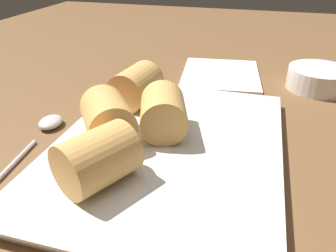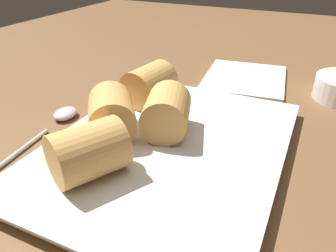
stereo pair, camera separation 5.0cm
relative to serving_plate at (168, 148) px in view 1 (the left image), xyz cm
name	(u,v)px [view 1 (the left image)]	position (x,y,z in cm)	size (l,w,h in cm)	color
table_surface	(190,148)	(-3.40, 1.78, -1.76)	(180.00, 140.00, 2.00)	brown
serving_plate	(168,148)	(0.00, 0.00, 0.00)	(31.63, 24.01, 1.50)	white
roll_front_left	(163,110)	(-2.45, -1.26, 3.29)	(7.90, 6.87, 5.10)	#DBA356
roll_front_right	(138,85)	(-8.76, -6.61, 3.29)	(7.71, 6.00, 5.10)	#DBA356
roll_back_left	(101,157)	(7.77, -3.93, 3.29)	(8.14, 7.57, 5.10)	#DBA356
roll_back_right	(107,116)	(0.43, -6.82, 3.29)	(8.26, 7.96, 5.10)	#DBA356
dipping_bowl_near	(319,78)	(-24.44, 17.99, 1.08)	(9.64, 9.64, 3.38)	white
spoon	(46,127)	(-0.64, -15.91, -0.19)	(15.03, 3.34, 1.26)	silver
napkin	(221,74)	(-25.85, 2.34, -0.46)	(16.79, 14.76, 0.60)	white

